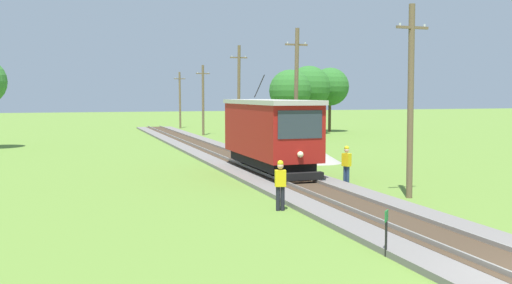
% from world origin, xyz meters
% --- Properties ---
extents(red_tram, '(2.60, 8.54, 4.79)m').
position_xyz_m(red_tram, '(0.00, 17.75, 2.19)').
color(red_tram, maroon).
rests_on(red_tram, rail_right).
extents(utility_pole_near_tram, '(1.40, 0.34, 7.57)m').
position_xyz_m(utility_pole_near_tram, '(3.09, 10.02, 3.88)').
color(utility_pole_near_tram, brown).
rests_on(utility_pole_near_tram, ground).
extents(utility_pole_mid, '(1.40, 0.51, 7.96)m').
position_xyz_m(utility_pole_mid, '(3.09, 21.74, 4.08)').
color(utility_pole_mid, brown).
rests_on(utility_pole_mid, ground).
extents(utility_pole_far, '(1.40, 0.50, 7.97)m').
position_xyz_m(utility_pole_far, '(3.09, 33.63, 4.08)').
color(utility_pole_far, brown).
rests_on(utility_pole_far, ground).
extents(utility_pole_distant, '(1.40, 0.26, 7.08)m').
position_xyz_m(utility_pole_distant, '(3.09, 46.33, 3.64)').
color(utility_pole_distant, brown).
rests_on(utility_pole_distant, ground).
extents(utility_pole_horizon, '(1.40, 0.41, 6.89)m').
position_xyz_m(utility_pole_horizon, '(3.09, 59.05, 3.54)').
color(utility_pole_horizon, brown).
rests_on(utility_pole_horizon, ground).
extents(trackside_signal_marker, '(0.21, 0.21, 1.18)m').
position_xyz_m(trackside_signal_marker, '(-2.09, 3.21, 0.67)').
color(trackside_signal_marker, black).
rests_on(trackside_signal_marker, ground).
extents(gravel_pile, '(2.75, 2.75, 0.81)m').
position_xyz_m(gravel_pile, '(4.52, 21.59, 0.40)').
color(gravel_pile, '#9E998E').
rests_on(gravel_pile, ground).
extents(track_worker, '(0.43, 0.32, 1.78)m').
position_xyz_m(track_worker, '(-2.62, 9.28, 0.98)').
color(track_worker, black).
rests_on(track_worker, ground).
extents(second_worker, '(0.37, 0.44, 1.78)m').
position_xyz_m(second_worker, '(2.20, 13.57, 0.98)').
color(second_worker, navy).
rests_on(second_worker, ground).
extents(tree_left_near, '(4.02, 4.02, 6.50)m').
position_xyz_m(tree_left_near, '(10.31, 40.73, 4.47)').
color(tree_left_near, '#4C3823').
rests_on(tree_left_near, ground).
extents(tree_right_near, '(4.18, 4.18, 7.08)m').
position_xyz_m(tree_right_near, '(17.58, 47.10, 4.98)').
color(tree_right_near, '#4C3823').
rests_on(tree_right_near, ground).
extents(tree_right_far, '(4.51, 4.51, 7.10)m').
position_xyz_m(tree_right_far, '(13.90, 44.52, 4.84)').
color(tree_right_far, '#4C3823').
rests_on(tree_right_far, ground).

